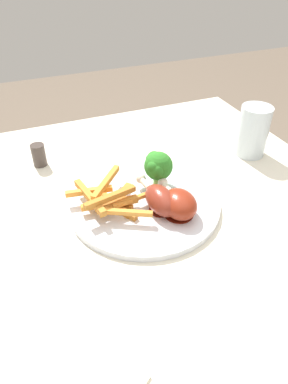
# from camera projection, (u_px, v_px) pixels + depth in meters

# --- Properties ---
(dining_table) EXTENTS (0.96, 0.75, 0.71)m
(dining_table) POSITION_uv_depth(u_px,v_px,m) (175.00, 268.00, 0.69)
(dining_table) COLOR silver
(dining_table) RESTS_ON ground_plane
(dinner_plate) EXTENTS (0.28, 0.28, 0.01)m
(dinner_plate) POSITION_uv_depth(u_px,v_px,m) (144.00, 203.00, 0.66)
(dinner_plate) COLOR silver
(dinner_plate) RESTS_ON dining_table
(broccoli_floret_front) EXTENTS (0.06, 0.06, 0.07)m
(broccoli_floret_front) POSITION_uv_depth(u_px,v_px,m) (157.00, 166.00, 0.67)
(broccoli_floret_front) COLOR #8BBF55
(broccoli_floret_front) RESTS_ON dinner_plate
(carrot_fries_pile) EXTENTS (0.15, 0.16, 0.04)m
(carrot_fries_pile) POSITION_uv_depth(u_px,v_px,m) (110.00, 199.00, 0.63)
(carrot_fries_pile) COLOR orange
(carrot_fries_pile) RESTS_ON dinner_plate
(chicken_drumstick_near) EXTENTS (0.12, 0.06, 0.05)m
(chicken_drumstick_near) POSITION_uv_depth(u_px,v_px,m) (178.00, 203.00, 0.61)
(chicken_drumstick_near) COLOR #61190D
(chicken_drumstick_near) RESTS_ON dinner_plate
(chicken_drumstick_far) EXTENTS (0.13, 0.05, 0.05)m
(chicken_drumstick_far) POSITION_uv_depth(u_px,v_px,m) (160.00, 199.00, 0.62)
(chicken_drumstick_far) COLOR #5F1B12
(chicken_drumstick_far) RESTS_ON dinner_plate
(water_glass) EXTENTS (0.07, 0.07, 0.11)m
(water_glass) POSITION_uv_depth(u_px,v_px,m) (253.00, 131.00, 0.78)
(water_glass) COLOR silver
(water_glass) RESTS_ON dining_table
(pepper_shaker) EXTENTS (0.03, 0.03, 0.05)m
(pepper_shaker) POSITION_uv_depth(u_px,v_px,m) (39.00, 155.00, 0.76)
(pepper_shaker) COLOR #423833
(pepper_shaker) RESTS_ON dining_table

